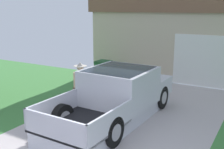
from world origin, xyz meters
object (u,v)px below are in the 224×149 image
(handbag, at_px, (76,111))
(house_with_garage, at_px, (199,31))
(pickup_truck, at_px, (119,96))
(wheeled_trash_bin, at_px, (103,70))
(person_with_hat, at_px, (81,85))

(handbag, relative_size, house_with_garage, 0.04)
(pickup_truck, bearing_deg, handbag, -156.79)
(handbag, distance_m, wheeled_trash_bin, 4.25)
(pickup_truck, xyz_separation_m, wheeled_trash_bin, (-2.74, 3.46, -0.16))
(handbag, bearing_deg, wheeled_trash_bin, 109.84)
(pickup_truck, bearing_deg, wheeled_trash_bin, 129.88)
(person_with_hat, distance_m, house_with_garage, 8.59)
(pickup_truck, distance_m, person_with_hat, 1.33)
(house_with_garage, relative_size, wheeled_trash_bin, 9.94)
(handbag, bearing_deg, person_with_hat, 82.64)
(person_with_hat, distance_m, wheeled_trash_bin, 4.04)
(pickup_truck, height_order, person_with_hat, person_with_hat)
(person_with_hat, relative_size, house_with_garage, 0.17)
(house_with_garage, bearing_deg, handbag, -101.79)
(pickup_truck, relative_size, house_with_garage, 0.52)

